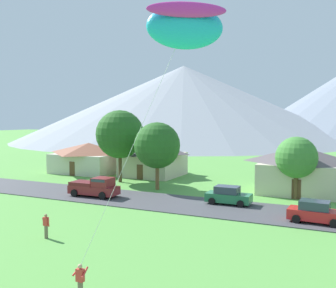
% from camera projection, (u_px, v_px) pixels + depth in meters
% --- Properties ---
extents(road_strip, '(160.00, 7.27, 0.08)m').
position_uv_depth(road_strip, '(228.00, 209.00, 34.29)').
color(road_strip, '#424247').
rests_on(road_strip, ground).
extents(mountain_west_ridge, '(120.75, 120.75, 27.21)m').
position_uv_depth(mountain_west_ridge, '(184.00, 103.00, 140.78)').
color(mountain_west_ridge, '#8E939E').
rests_on(mountain_west_ridge, ground).
extents(house_leftmost, '(9.07, 7.63, 5.09)m').
position_uv_depth(house_leftmost, '(301.00, 169.00, 41.58)').
color(house_leftmost, beige).
rests_on(house_leftmost, ground).
extents(house_right_center, '(8.01, 8.22, 4.96)m').
position_uv_depth(house_right_center, '(153.00, 158.00, 54.15)').
color(house_right_center, beige).
rests_on(house_right_center, ground).
extents(house_rightmost, '(10.22, 8.43, 4.45)m').
position_uv_depth(house_rightmost, '(89.00, 157.00, 57.59)').
color(house_rightmost, beige).
rests_on(house_rightmost, ground).
extents(tree_near_left, '(4.16, 4.16, 6.32)m').
position_uv_depth(tree_near_left, '(296.00, 158.00, 38.28)').
color(tree_near_left, brown).
rests_on(tree_near_left, ground).
extents(tree_left_of_center, '(6.11, 6.11, 9.17)m').
position_uv_depth(tree_left_of_center, '(120.00, 134.00, 48.47)').
color(tree_left_of_center, '#4C3823').
rests_on(tree_left_of_center, ground).
extents(tree_near_right, '(5.26, 5.26, 7.70)m').
position_uv_depth(tree_near_right, '(157.00, 145.00, 43.46)').
color(tree_near_right, brown).
rests_on(tree_near_right, ground).
extents(parked_car_red_west_end, '(4.28, 2.23, 1.68)m').
position_uv_depth(parked_car_red_west_end, '(316.00, 212.00, 29.66)').
color(parked_car_red_west_end, red).
rests_on(parked_car_red_west_end, road_strip).
extents(parked_car_green_mid_west, '(4.23, 2.13, 1.68)m').
position_uv_depth(parked_car_green_mid_west, '(228.00, 196.00, 36.07)').
color(parked_car_green_mid_west, '#237042').
rests_on(parked_car_green_mid_west, road_strip).
extents(pickup_truck_maroon_west_side, '(5.26, 2.46, 1.99)m').
position_uv_depth(pickup_truck_maroon_west_side, '(95.00, 187.00, 39.54)').
color(pickup_truck_maroon_west_side, maroon).
rests_on(pickup_truck_maroon_west_side, road_strip).
extents(kite_flyer_with_kite, '(5.48, 6.64, 13.99)m').
position_uv_depth(kite_flyer_with_kite, '(184.00, 27.00, 19.11)').
color(kite_flyer_with_kite, '#70604C').
rests_on(kite_flyer_with_kite, ground).
extents(watcher_person, '(0.56, 0.24, 1.68)m').
position_uv_depth(watcher_person, '(46.00, 226.00, 25.97)').
color(watcher_person, '#70604C').
rests_on(watcher_person, ground).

